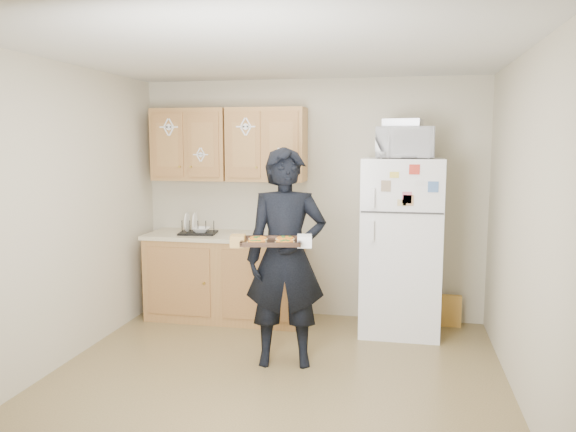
{
  "coord_description": "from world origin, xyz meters",
  "views": [
    {
      "loc": [
        0.95,
        -4.04,
        1.85
      ],
      "look_at": [
        0.03,
        0.45,
        1.25
      ],
      "focal_mm": 35.0,
      "sensor_mm": 36.0,
      "label": 1
    }
  ],
  "objects_px": {
    "person": "(286,258)",
    "baking_tray": "(271,242)",
    "refrigerator": "(401,246)",
    "microwave": "(405,143)",
    "dish_rack": "(198,227)"
  },
  "relations": [
    {
      "from": "person",
      "to": "baking_tray",
      "type": "xyz_separation_m",
      "value": [
        -0.06,
        -0.29,
        0.18
      ]
    },
    {
      "from": "refrigerator",
      "to": "baking_tray",
      "type": "relative_size",
      "value": 3.74
    },
    {
      "from": "person",
      "to": "dish_rack",
      "type": "xyz_separation_m",
      "value": [
        -1.16,
        1.04,
        0.07
      ]
    },
    {
      "from": "refrigerator",
      "to": "dish_rack",
      "type": "height_order",
      "value": "refrigerator"
    },
    {
      "from": "person",
      "to": "baking_tray",
      "type": "bearing_deg",
      "value": -111.34
    },
    {
      "from": "baking_tray",
      "to": "microwave",
      "type": "height_order",
      "value": "microwave"
    },
    {
      "from": "refrigerator",
      "to": "microwave",
      "type": "relative_size",
      "value": 3.19
    },
    {
      "from": "refrigerator",
      "to": "baking_tray",
      "type": "distance_m",
      "value": 1.66
    },
    {
      "from": "microwave",
      "to": "refrigerator",
      "type": "bearing_deg",
      "value": 105.7
    },
    {
      "from": "baking_tray",
      "to": "microwave",
      "type": "bearing_deg",
      "value": 41.41
    },
    {
      "from": "person",
      "to": "dish_rack",
      "type": "bearing_deg",
      "value": 127.32
    },
    {
      "from": "person",
      "to": "dish_rack",
      "type": "distance_m",
      "value": 1.56
    },
    {
      "from": "refrigerator",
      "to": "microwave",
      "type": "bearing_deg",
      "value": -75.44
    },
    {
      "from": "microwave",
      "to": "dish_rack",
      "type": "height_order",
      "value": "microwave"
    },
    {
      "from": "person",
      "to": "baking_tray",
      "type": "height_order",
      "value": "person"
    }
  ]
}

